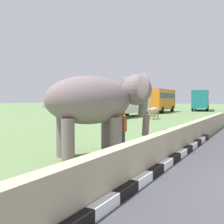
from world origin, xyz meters
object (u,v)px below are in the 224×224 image
object	(u,v)px
elephant	(99,102)
bus_white	(124,99)
bus_orange	(160,99)
cow_near	(154,111)
person_handler	(122,128)
bus_teal	(201,99)

from	to	relation	value
elephant	bus_white	distance (m)	21.12
bus_orange	cow_near	world-z (taller)	bus_orange
elephant	person_handler	world-z (taller)	elephant
bus_white	cow_near	bearing A→B (deg)	-109.67
bus_teal	person_handler	bearing A→B (deg)	-173.14
bus_teal	cow_near	size ratio (longest dim) A/B	5.26
cow_near	bus_white	bearing A→B (deg)	70.33
bus_orange	bus_teal	size ratio (longest dim) A/B	0.88
elephant	person_handler	bearing A→B (deg)	-17.06
bus_white	cow_near	size ratio (longest dim) A/B	4.85
person_handler	bus_white	world-z (taller)	bus_white
bus_orange	bus_teal	distance (m)	11.01
elephant	bus_teal	world-z (taller)	bus_teal
bus_white	bus_teal	xyz separation A→B (m)	(22.29, -4.15, 0.00)
elephant	bus_orange	size ratio (longest dim) A/B	0.44
bus_white	bus_teal	world-z (taller)	same
person_handler	bus_teal	size ratio (longest dim) A/B	0.16
elephant	bus_white	world-z (taller)	bus_white
person_handler	bus_white	xyz separation A→B (m)	(18.10, 9.01, 1.16)
bus_orange	bus_white	bearing A→B (deg)	179.35
elephant	bus_white	bearing A→B (deg)	24.19
elephant	cow_near	xyz separation A→B (m)	(17.76, 4.46, -1.10)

